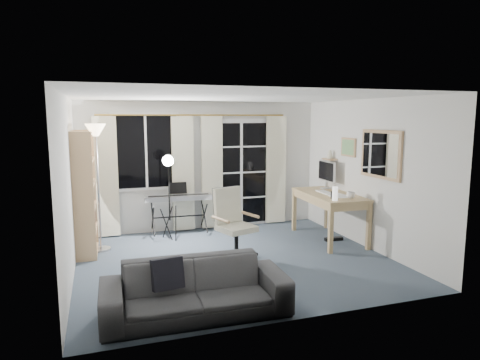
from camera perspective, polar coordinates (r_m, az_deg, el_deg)
name	(u,v)px	position (r m, az deg, el deg)	size (l,w,h in m)	color
floor	(235,261)	(6.48, -0.66, -10.73)	(4.50, 4.00, 0.02)	#3B4956
window	(146,152)	(7.87, -12.45, 3.72)	(1.20, 0.08, 1.40)	white
french_door	(241,174)	(8.31, 0.10, 0.86)	(1.32, 0.09, 2.11)	white
curtains	(197,173)	(7.97, -5.75, 1.00)	(3.60, 0.07, 2.13)	gold
bookshelf	(82,196)	(7.00, -20.26, -2.06)	(0.33, 0.90, 1.91)	tan
torchiere_lamp	(96,149)	(7.00, -18.60, 3.91)	(0.39, 0.39, 2.01)	#B2B2B7
keyboard_piano	(179,198)	(7.79, -8.19, -2.41)	(1.23, 0.63, 0.88)	black
studio_light	(168,170)	(7.34, -9.52, 1.29)	(0.32, 0.32, 1.52)	black
office_chair	(231,218)	(6.33, -1.17, -5.09)	(0.75, 0.72, 1.09)	black
desk	(329,199)	(7.53, 11.80, -2.51)	(0.82, 1.55, 0.81)	tan
monitor	(327,172)	(7.95, 11.48, 1.05)	(0.20, 0.59, 0.51)	silver
desk_clutter	(332,206)	(7.31, 12.21, -3.46)	(0.50, 0.92, 1.03)	white
mug	(351,194)	(7.13, 14.55, -1.84)	(0.13, 0.11, 0.13)	silver
wall_mirror	(381,154)	(6.86, 18.24, 3.26)	(0.04, 0.94, 0.74)	tan
framed_print	(348,147)	(7.60, 14.26, 4.26)	(0.03, 0.42, 0.32)	tan
wall_shelf	(330,156)	(8.01, 11.87, 3.15)	(0.16, 0.30, 0.18)	tan
sofa	(195,280)	(4.71, -5.99, -13.14)	(2.00, 0.64, 0.77)	#2D2E30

